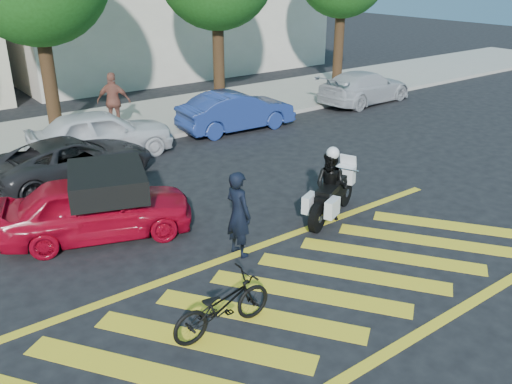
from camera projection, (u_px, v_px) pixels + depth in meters
ground at (287, 303)px, 9.32m from camera, size 90.00×90.00×0.00m
sidewalk at (58, 135)px, 18.13m from camera, size 60.00×5.00×0.15m
crosswalk at (285, 304)px, 9.29m from camera, size 12.33×4.00×0.01m
officer_bike at (238, 214)px, 10.56m from camera, size 0.46×0.67×1.76m
bicycle at (222, 305)px, 8.46m from camera, size 1.76×0.62×0.93m
police_motorcycle at (331, 197)px, 12.19m from camera, size 2.14×1.23×1.00m
officer_moto at (331, 186)px, 12.09m from camera, size 0.86×0.95×1.59m
red_convertible at (97, 207)px, 11.35m from camera, size 4.25×2.78×1.35m
parked_mid_left at (73, 160)px, 14.34m from camera, size 4.45×2.42×1.18m
parked_mid_right at (101, 134)px, 16.07m from camera, size 4.40×2.18×1.44m
parked_right at (236, 111)px, 18.69m from camera, size 4.17×1.68×1.35m
parked_far_right at (365, 87)px, 22.36m from camera, size 4.66×2.19×1.31m
pedestrian_right at (114, 101)px, 18.12m from camera, size 1.17×1.08×1.93m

